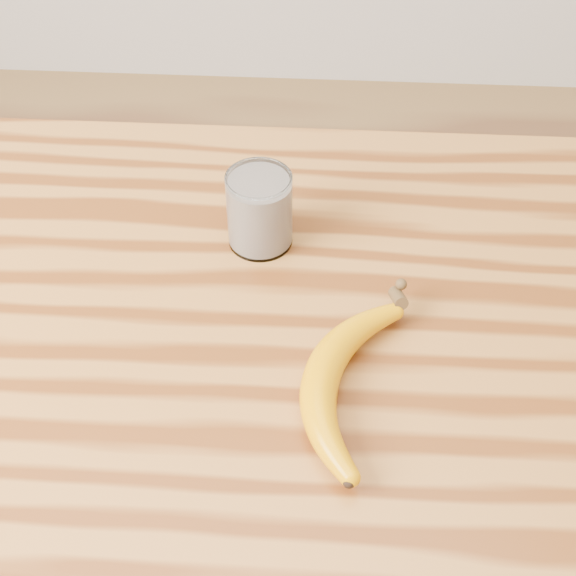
{
  "coord_description": "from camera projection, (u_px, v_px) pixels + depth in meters",
  "views": [
    {
      "loc": [
        0.15,
        -0.52,
        1.54
      ],
      "look_at": [
        0.12,
        0.07,
        0.93
      ],
      "focal_mm": 50.0,
      "sensor_mm": 36.0,
      "label": 1
    }
  ],
  "objects": [
    {
      "name": "table",
      "position": [
        184.0,
        421.0,
        0.92
      ],
      "size": [
        1.2,
        0.8,
        0.9
      ],
      "color": "#9C6329",
      "rests_on": "ground"
    },
    {
      "name": "smoothie_glass",
      "position": [
        260.0,
        210.0,
        0.91
      ],
      "size": [
        0.07,
        0.07,
        0.09
      ],
      "color": "white",
      "rests_on": "table"
    },
    {
      "name": "banana",
      "position": [
        321.0,
        375.0,
        0.78
      ],
      "size": [
        0.18,
        0.32,
        0.04
      ],
      "primitive_type": null,
      "rotation": [
        0.0,
        0.0,
        -0.23
      ],
      "color": "#D88C00",
      "rests_on": "table"
    }
  ]
}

